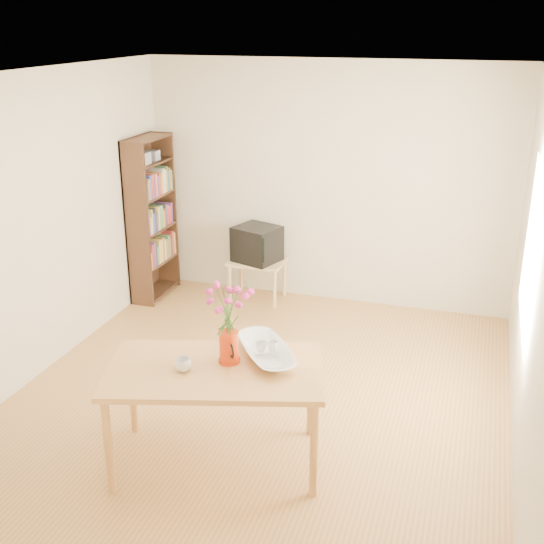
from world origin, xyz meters
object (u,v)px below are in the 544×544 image
(mug, at_px, (183,365))
(television, at_px, (257,243))
(table, at_px, (215,378))
(pitcher, at_px, (229,348))
(bowl, at_px, (266,329))

(mug, relative_size, television, 0.20)
(table, xyz_separation_m, television, (-0.69, 2.93, -0.01))
(mug, xyz_separation_m, television, (-0.50, 3.03, -0.14))
(pitcher, xyz_separation_m, mug, (-0.25, -0.21, -0.06))
(bowl, bearing_deg, television, 109.94)
(bowl, height_order, television, bowl)
(television, bearing_deg, mug, -61.43)
(pitcher, bearing_deg, television, 70.95)
(pitcher, bearing_deg, mug, -173.76)
(bowl, xyz_separation_m, television, (-0.97, 2.67, -0.30))
(mug, bearing_deg, television, -114.96)
(pitcher, distance_m, mug, 0.33)
(pitcher, relative_size, mug, 2.07)
(table, relative_size, mug, 14.65)
(pitcher, height_order, television, pitcher)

